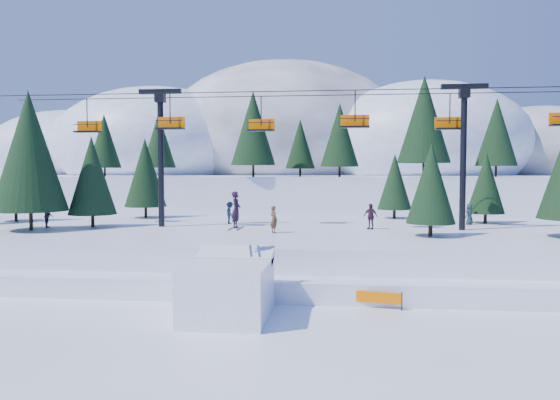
# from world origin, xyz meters

# --- Properties ---
(ground) EXTENTS (160.00, 160.00, 0.00)m
(ground) POSITION_xyz_m (0.00, 0.00, 0.00)
(ground) COLOR white
(ground) RESTS_ON ground
(mid_shelf) EXTENTS (70.00, 22.00, 2.50)m
(mid_shelf) POSITION_xyz_m (0.00, 18.00, 1.25)
(mid_shelf) COLOR white
(mid_shelf) RESTS_ON ground
(berm) EXTENTS (70.00, 6.00, 1.10)m
(berm) POSITION_xyz_m (0.00, 8.00, 0.55)
(berm) COLOR white
(berm) RESTS_ON ground
(mountain_ridge) EXTENTS (119.00, 61.14, 26.46)m
(mountain_ridge) POSITION_xyz_m (-5.06, 73.32, 9.65)
(mountain_ridge) COLOR white
(mountain_ridge) RESTS_ON ground
(jump_kicker) EXTENTS (3.69, 5.04, 5.71)m
(jump_kicker) POSITION_xyz_m (-0.65, 2.43, 1.37)
(jump_kicker) COLOR white
(jump_kicker) RESTS_ON ground
(chairlift) EXTENTS (46.00, 3.21, 10.28)m
(chairlift) POSITION_xyz_m (2.01, 18.05, 9.32)
(chairlift) COLOR black
(chairlift) RESTS_ON mid_shelf
(conifer_stand) EXTENTS (61.74, 16.86, 9.83)m
(conifer_stand) POSITION_xyz_m (0.01, 17.96, 7.01)
(conifer_stand) COLOR black
(conifer_stand) RESTS_ON mid_shelf
(distant_skiers) EXTENTS (32.52, 8.23, 1.86)m
(distant_skiers) POSITION_xyz_m (-1.55, 18.61, 3.39)
(distant_skiers) COLOR #513121
(distant_skiers) RESTS_ON mid_shelf
(banner_near) EXTENTS (2.80, 0.65, 0.90)m
(banner_near) POSITION_xyz_m (5.99, 4.85, 0.54)
(banner_near) COLOR black
(banner_near) RESTS_ON ground
(banner_far) EXTENTS (2.86, 0.13, 0.90)m
(banner_far) POSITION_xyz_m (10.16, 5.57, 0.54)
(banner_far) COLOR black
(banner_far) RESTS_ON ground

